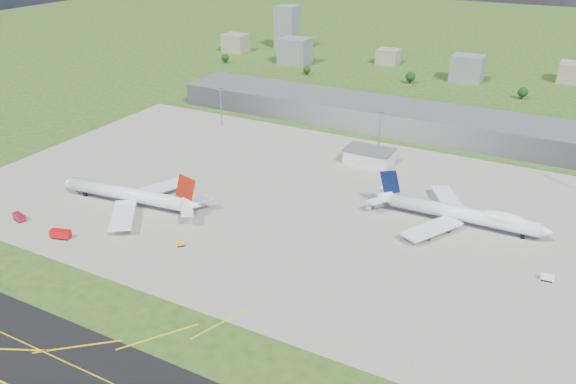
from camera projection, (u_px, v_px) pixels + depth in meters
The scene contains 23 objects.
ground at pixel (381, 134), 363.05m from camera, with size 1400.00×1400.00×0.00m, color #294F18.
apron at pixel (325, 206), 271.32m from camera, with size 360.00×190.00×0.08m, color gray.
terminal at pixel (390, 116), 371.71m from camera, with size 300.00×42.00×15.00m, color gray.
ops_building at pixel (369, 157), 317.33m from camera, with size 26.00×16.00×8.00m, color silver.
mast_west at pixel (221, 100), 369.39m from camera, with size 3.50×2.00×25.90m.
mast_center at pixel (380, 126), 323.27m from camera, with size 3.50×2.00×25.90m.
airliner_red_twin at pixel (132, 195), 269.18m from camera, with size 78.55×60.88×21.55m.
airliner_blue_quad at pixel (462, 214), 252.00m from camera, with size 79.25×62.29×20.73m.
fire_truck at pixel (61, 234), 243.23m from camera, with size 9.37×5.78×3.86m.
crash_tender at pixel (19, 217), 257.45m from camera, with size 7.17×4.28×3.48m.
tug_yellow at pixel (181, 244), 237.72m from camera, with size 4.03×4.08×1.81m.
van_white_near at pixel (369, 207), 268.13m from camera, with size 3.12×5.14×2.46m.
van_white_far at pixel (547, 278), 214.75m from camera, with size 5.04×2.63×2.54m.
bldg_far_w at pixel (236, 43), 586.63m from camera, with size 24.00×20.00×18.00m, color gray.
bldg_w at pixel (295, 51), 535.86m from camera, with size 28.00×22.00×24.00m, color slate.
bldg_cw at pixel (388, 57), 536.33m from camera, with size 20.00×18.00×14.00m, color gray.
bldg_c at pixel (467, 68), 477.16m from camera, with size 26.00×20.00×22.00m, color slate.
bldg_ce at pixel (572, 72), 476.75m from camera, with size 22.00×24.00×16.00m, color gray.
bldg_tall_w at pixel (287, 27), 596.00m from camera, with size 22.00×20.00×44.00m, color slate.
tree_far_w at pixel (225, 58), 540.13m from camera, with size 7.20×7.20×8.80m.
tree_w at pixel (307, 70), 498.55m from camera, with size 6.75×6.75×8.25m.
tree_c at pixel (410, 77), 472.32m from camera, with size 8.10×8.10×9.90m.
tree_e at pixel (523, 92), 430.75m from camera, with size 7.65×7.65×9.35m.
Camera 1 is at (106.48, -181.61, 124.79)m, focal length 35.00 mm.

